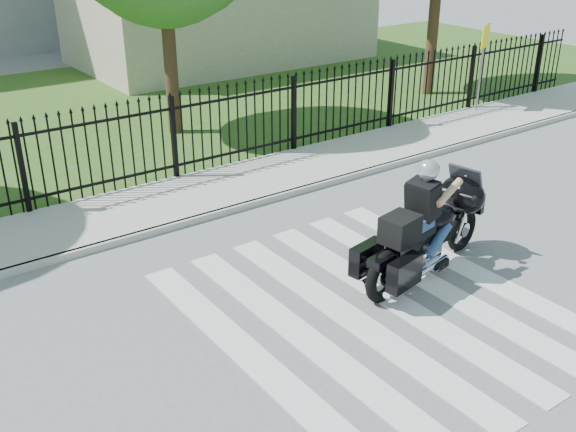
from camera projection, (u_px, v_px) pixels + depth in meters
ground at (372, 309)px, 9.55m from camera, size 120.00×120.00×0.00m
crosswalk at (372, 309)px, 9.55m from camera, size 5.00×5.50×0.01m
sidewalk at (200, 194)px, 13.21m from camera, size 40.00×2.00×0.12m
curb at (227, 211)px, 12.47m from camera, size 40.00×0.12×0.12m
grass_strip at (76, 115)px, 18.39m from camera, size 40.00×12.00×0.02m
iron_fence at (174, 140)px, 13.59m from camera, size 26.00×0.04×1.80m
building_low at (220, 11)px, 24.32m from camera, size 10.00×6.00×3.50m
motorcycle_rider at (425, 228)px, 10.13m from camera, size 2.91×1.31×1.94m
traffic_sign at (484, 50)px, 17.77m from camera, size 0.48×0.21×2.28m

